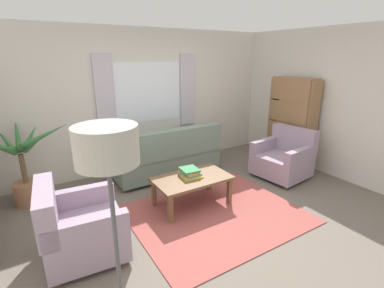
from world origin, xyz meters
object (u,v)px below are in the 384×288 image
Objects in this scene: armchair_left at (78,227)px; couch at (167,156)px; armchair_right at (284,158)px; book_stack_on_table at (190,173)px; standing_lamp at (108,165)px; coffee_table at (192,181)px; bookshelf at (291,121)px; potted_plant at (23,168)px.

couch is at bearing -46.44° from armchair_left.
armchair_left and armchair_right have the same top height.
armchair_left is 2.58× the size of book_stack_on_table.
couch is 2.31m from armchair_left.
armchair_right is at bearing 23.88° from standing_lamp.
couch reaches higher than coffee_table.
book_stack_on_table is at bearing 80.45° from couch.
coffee_table is at bearing 98.55° from bookshelf.
bookshelf is 0.99× the size of standing_lamp.
book_stack_on_table is 2.55m from bookshelf.
potted_plant reaches higher than book_stack_on_table.
bookshelf reaches higher than book_stack_on_table.
armchair_left reaches higher than book_stack_on_table.
couch is 2.24m from potted_plant.
potted_plant is (-3.99, 1.30, 0.22)m from armchair_right.
armchair_right is at bearing -1.60° from book_stack_on_table.
coffee_table is at bearing -96.52° from armchair_right.
bookshelf is at bearing -76.00° from armchair_left.
couch is at bearing 81.06° from coffee_table.
armchair_right is (1.76, -1.15, -0.01)m from couch.
standing_lamp reaches higher than book_stack_on_table.
couch is at bearing 71.44° from bookshelf.
couch is at bearing -3.81° from potted_plant.
potted_plant reaches higher than couch.
book_stack_on_table is 0.20× the size of standing_lamp.
standing_lamp is (-3.48, -1.54, 1.13)m from armchair_right.
armchair_left is at bearing 38.84° from couch.
potted_plant is at bearing -114.61° from armchair_right.
standing_lamp is at bearing -72.73° from armchair_right.
coffee_table is (1.62, 0.30, 0.03)m from armchair_left.
couch is 1.12m from book_stack_on_table.
armchair_right is 1.94m from coffee_table.
bookshelf is at bearing -11.51° from potted_plant.
standing_lamp is (-1.54, -1.54, 1.10)m from coffee_table.
standing_lamp reaches higher than armchair_right.
armchair_right is (3.56, 0.30, 0.00)m from armchair_left.
couch is 2.50m from bookshelf.
armchair_left is 0.53× the size of bookshelf.
armchair_right is 1.95m from book_stack_on_table.
potted_plant is at bearing 147.59° from coffee_table.
bookshelf is at bearing 25.38° from standing_lamp.
armchair_left is at bearing 93.71° from standing_lamp.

